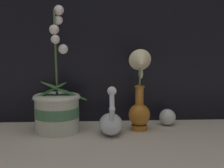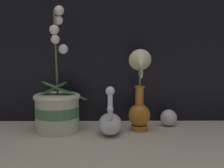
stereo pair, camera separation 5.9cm
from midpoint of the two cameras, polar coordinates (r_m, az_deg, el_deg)
ground_plane at (r=1.15m, az=1.64°, el=-10.42°), size 2.80×2.80×0.00m
orchid_potted_plant at (r=1.27m, az=-8.67°, el=-4.22°), size 0.23×0.19×0.50m
swan_figurine at (r=1.22m, az=1.05°, el=-6.95°), size 0.09×0.18×0.20m
blue_vase at (r=1.26m, az=6.45°, el=-2.45°), size 0.09×0.11×0.33m
glass_sphere at (r=1.37m, az=11.55°, el=-6.07°), size 0.07×0.07×0.07m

